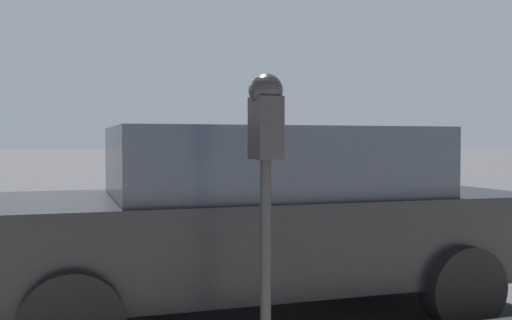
{
  "coord_description": "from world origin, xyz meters",
  "views": [
    {
      "loc": [
        -5.57,
        0.24,
        1.42
      ],
      "look_at": [
        -2.1,
        -1.02,
        1.31
      ],
      "focal_mm": 42.0,
      "sensor_mm": 36.0,
      "label": 1
    }
  ],
  "objects": [
    {
      "name": "ground_plane",
      "position": [
        0.0,
        0.0,
        0.0
      ],
      "size": [
        220.0,
        220.0,
        0.0
      ],
      "primitive_type": "plane",
      "color": "#333335"
    },
    {
      "name": "parking_meter",
      "position": [
        -2.53,
        -0.92,
        1.41
      ],
      "size": [
        0.21,
        0.19,
        1.63
      ],
      "color": "black",
      "rests_on": "sidewalk"
    },
    {
      "name": "car_black",
      "position": [
        -0.97,
        -1.42,
        0.81
      ],
      "size": [
        2.1,
        4.61,
        1.54
      ],
      "rotation": [
        0.0,
        0.0,
        -0.03
      ],
      "color": "black",
      "rests_on": "ground_plane"
    }
  ]
}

